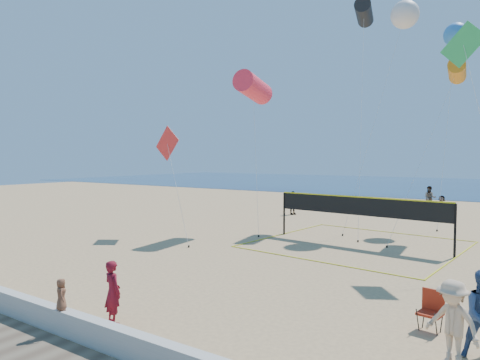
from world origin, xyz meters
The scene contains 18 objects.
ground centered at (0.00, 0.00, 0.00)m, with size 120.00×120.00×0.00m, color tan.
ocean centered at (0.00, 62.00, 0.01)m, with size 140.00×50.00×0.03m, color #10234E.
seawall centered at (0.00, -3.00, 0.30)m, with size 32.00×0.30×0.60m, color beige.
woman centered at (-2.21, -1.91, 0.81)m, with size 0.59×0.39×1.62m, color maroon.
toddler centered at (-2.67, -3.05, 0.98)m, with size 0.37×0.24×0.75m, color brown.
bystander_b centered at (5.28, 0.50, 0.87)m, with size 1.13×0.65×1.75m, color #D0AD8B.
far_person_0 centered at (-7.86, 19.38, 0.87)m, with size 1.02×0.43×1.74m, color gray.
far_person_1 centered at (1.60, 23.73, 0.78)m, with size 1.45×0.46×1.56m, color gray.
far_person_3 centered at (0.06, 28.20, 0.96)m, with size 0.93×0.73×1.91m, color gray.
camp_chair centered at (4.61, 2.13, 0.56)m, with size 0.61×0.72×1.10m.
volleyball_net centered at (-0.25, 11.30, 1.61)m, with size 9.67×9.53×2.36m.
kite_0 centered at (-6.55, 11.75, 8.19)m, with size 2.12×3.12×9.00m.
kite_1 centered at (-2.58, 18.97, 13.63)m, with size 2.96×8.45×14.31m.
kite_2 centered at (3.18, 17.01, 8.92)m, with size 2.67×6.79×9.51m.
kite_3 centered at (-9.83, 8.22, 4.84)m, with size 4.30×2.30×5.96m.
kite_4 centered at (4.32, 10.18, 8.31)m, with size 3.06×2.06×9.59m.
kite_6 centered at (0.19, 18.00, 12.72)m, with size 2.76×5.75×13.55m.
kite_7 centered at (2.58, 20.96, 11.87)m, with size 1.75×4.39×12.61m.
Camera 1 is at (6.41, -8.99, 4.22)m, focal length 32.00 mm.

